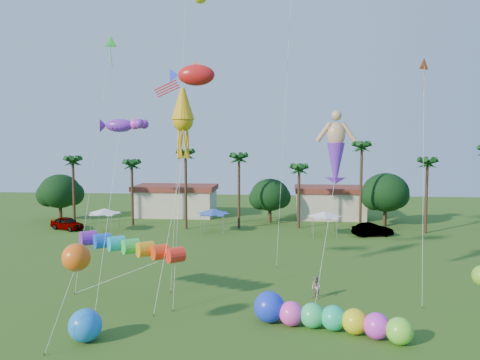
# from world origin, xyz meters

# --- Properties ---
(tree_line) EXTENTS (69.46, 8.91, 11.00)m
(tree_line) POSITION_xyz_m (3.57, 44.00, 4.28)
(tree_line) COLOR #3A2819
(tree_line) RESTS_ON ground
(buildings_row) EXTENTS (35.00, 7.00, 4.00)m
(buildings_row) POSITION_xyz_m (-3.09, 50.00, 2.00)
(buildings_row) COLOR beige
(buildings_row) RESTS_ON ground
(tent_row) EXTENTS (31.00, 4.00, 0.60)m
(tent_row) POSITION_xyz_m (-6.00, 36.33, 2.75)
(tent_row) COLOR white
(tent_row) RESTS_ON ground
(car_a) EXTENTS (5.29, 3.88, 1.68)m
(car_a) POSITION_xyz_m (-25.61, 36.97, 0.84)
(car_a) COLOR #4C4C54
(car_a) RESTS_ON ground
(car_b) EXTENTS (5.16, 2.90, 1.61)m
(car_b) POSITION_xyz_m (13.93, 36.39, 0.80)
(car_b) COLOR #4C4C54
(car_b) RESTS_ON ground
(spectator_b) EXTENTS (1.01, 1.02, 1.66)m
(spectator_b) POSITION_xyz_m (5.46, 12.45, 0.83)
(spectator_b) COLOR gray
(spectator_b) RESTS_ON ground
(caterpillar_inflatable) EXTENTS (9.60, 4.65, 2.00)m
(caterpillar_inflatable) POSITION_xyz_m (5.50, 6.55, 0.84)
(caterpillar_inflatable) COLOR #FE42C5
(caterpillar_inflatable) RESTS_ON ground
(blue_ball) EXTENTS (1.93, 1.93, 1.93)m
(blue_ball) POSITION_xyz_m (-8.44, 3.58, 0.96)
(blue_ball) COLOR #1A7BEE
(blue_ball) RESTS_ON ground
(rainbow_tube) EXTENTS (10.22, 4.77, 4.23)m
(rainbow_tube) POSITION_xyz_m (-6.60, 9.93, 3.67)
(rainbow_tube) COLOR red
(rainbow_tube) RESTS_ON ground
(orange_ball_kite) EXTENTS (2.44, 2.08, 5.99)m
(orange_ball_kite) POSITION_xyz_m (-8.47, 2.73, 5.20)
(orange_ball_kite) COLOR orange
(orange_ball_kite) RESTS_ON ground
(merman_kite) EXTENTS (3.06, 5.46, 13.46)m
(merman_kite) POSITION_xyz_m (6.85, 13.62, 10.82)
(merman_kite) COLOR tan
(merman_kite) RESTS_ON ground
(fish_kite) EXTENTS (4.53, 6.77, 17.63)m
(fish_kite) POSITION_xyz_m (-3.77, 14.09, 16.72)
(fish_kite) COLOR red
(fish_kite) RESTS_ON ground
(squid_kite) EXTENTS (2.26, 5.52, 15.62)m
(squid_kite) POSITION_xyz_m (-4.44, 12.23, 13.15)
(squid_kite) COLOR gold
(squid_kite) RESTS_ON ground
(lobster_kite) EXTENTS (4.14, 5.97, 13.56)m
(lobster_kite) POSITION_xyz_m (-9.30, 12.36, 12.84)
(lobster_kite) COLOR purple
(lobster_kite) RESTS_ON ground
(delta_kite_red) EXTENTS (1.49, 4.97, 18.03)m
(delta_kite_red) POSITION_xyz_m (13.57, 15.44, 17.14)
(delta_kite_red) COLOR #D14B17
(delta_kite_red) RESTS_ON ground
(delta_kite_green) EXTENTS (2.55, 3.91, 20.10)m
(delta_kite_green) POSITION_xyz_m (-10.95, 15.17, 19.14)
(delta_kite_green) COLOR green
(delta_kite_green) RESTS_ON ground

